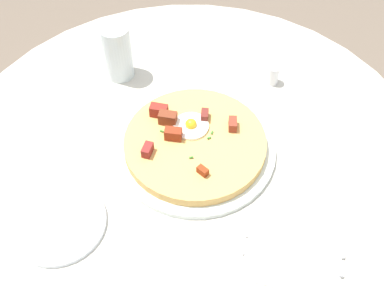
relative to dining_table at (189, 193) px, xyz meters
The scene contains 10 objects.
ground_plane 0.54m from the dining_table, ahead, with size 6.00×6.00×0.00m, color #6B5B4C.
dining_table is the anchor object (origin of this frame).
pizza_plate 0.17m from the dining_table, behind, with size 0.34×0.34×0.01m, color silver.
breakfast_pizza 0.19m from the dining_table, 162.16° to the right, with size 0.30×0.30×0.05m.
bread_plate 0.35m from the dining_table, 30.18° to the left, with size 0.18×0.18×0.01m, color white.
napkin 0.35m from the dining_table, 122.67° to the left, with size 0.17×0.14×0.00m, color white.
fork 0.36m from the dining_table, 120.09° to the left, with size 0.18×0.01×0.01m, color silver.
knife 0.34m from the dining_table, 125.45° to the left, with size 0.18×0.01×0.01m, color silver.
water_glass 0.37m from the dining_table, 60.23° to the right, with size 0.07×0.07×0.14m, color silver.
salt_shaker 0.34m from the dining_table, 139.29° to the right, with size 0.03×0.03×0.05m, color white.
Camera 1 is at (0.05, 0.62, 1.51)m, focal length 44.68 mm.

